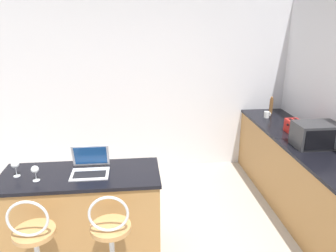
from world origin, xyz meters
name	(u,v)px	position (x,y,z in m)	size (l,w,h in m)	color
wall_back	(128,88)	(0.00, 2.61, 1.30)	(12.00, 0.06, 2.60)	silver
breakfast_bar	(84,215)	(-0.45, 0.57, 0.46)	(1.51, 0.62, 0.92)	#9E703D
counter_right	(306,180)	(2.12, 1.04, 0.46)	(0.68, 3.11, 0.92)	#9E703D
bar_stool_far	(112,248)	(-0.15, 0.02, 0.49)	(0.40, 0.40, 1.03)	silver
laptop	(90,166)	(-0.36, 0.61, 0.98)	(0.35, 0.31, 0.25)	silver
microwave	(316,135)	(2.13, 0.99, 1.06)	(0.49, 0.33, 0.28)	#2D2D30
toaster	(294,127)	(2.11, 1.45, 1.00)	(0.19, 0.26, 0.17)	red
wine_glass_short	(15,165)	(-1.03, 0.58, 1.04)	(0.07, 0.07, 0.16)	silver
mug_white	(267,115)	(2.02, 2.13, 0.97)	(0.09, 0.08, 0.09)	white
wine_glass_tall	(35,170)	(-0.83, 0.48, 1.03)	(0.07, 0.07, 0.15)	silver
pepper_mill	(271,105)	(2.16, 2.32, 1.05)	(0.05, 0.05, 0.27)	brown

